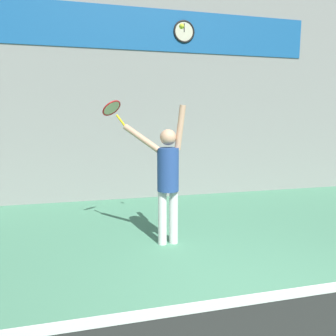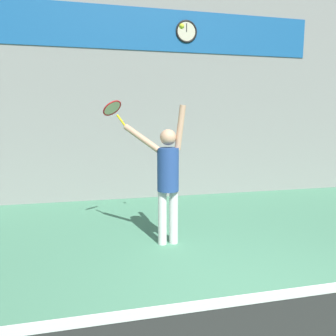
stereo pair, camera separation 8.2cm
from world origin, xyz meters
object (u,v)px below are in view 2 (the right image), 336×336
object	(u,v)px
scoreboard_clock	(186,31)
tennis_ball	(182,26)
tennis_racket	(113,109)
tennis_player	(167,174)

from	to	relation	value
scoreboard_clock	tennis_ball	size ratio (longest dim) A/B	7.04
scoreboard_clock	tennis_racket	bearing A→B (deg)	-127.82
tennis_player	tennis_ball	bearing A→B (deg)	-29.49
scoreboard_clock	tennis_player	world-z (taller)	scoreboard_clock
tennis_racket	tennis_ball	size ratio (longest dim) A/B	5.85
tennis_ball	tennis_racket	bearing A→B (deg)	145.13
scoreboard_clock	tennis_player	distance (m)	4.21
tennis_racket	tennis_ball	distance (m)	1.57
tennis_player	tennis_racket	distance (m)	1.32
scoreboard_clock	tennis_player	size ratio (longest dim) A/B	0.24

